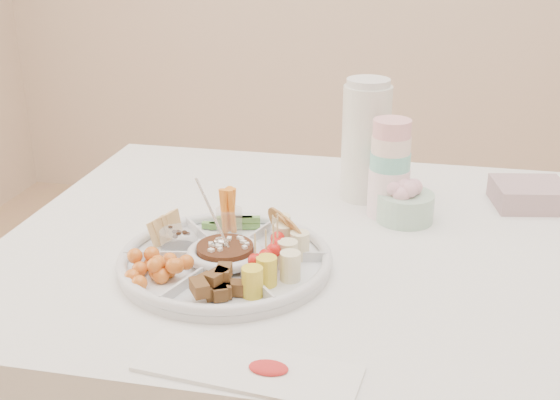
# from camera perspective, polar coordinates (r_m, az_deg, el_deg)

# --- Properties ---
(party_tray) EXTENTS (0.45, 0.45, 0.04)m
(party_tray) POSITION_cam_1_polar(r_m,az_deg,el_deg) (1.27, -4.47, -4.64)
(party_tray) COLOR silver
(party_tray) RESTS_ON dining_table
(bean_dip) EXTENTS (0.12, 0.12, 0.04)m
(bean_dip) POSITION_cam_1_polar(r_m,az_deg,el_deg) (1.27, -4.48, -4.34)
(bean_dip) COLOR #3D220F
(bean_dip) RESTS_ON party_tray
(tortillas) EXTENTS (0.11, 0.11, 0.06)m
(tortillas) POSITION_cam_1_polar(r_m,az_deg,el_deg) (1.32, 0.63, -2.57)
(tortillas) COLOR #936240
(tortillas) RESTS_ON party_tray
(carrot_cucumber) EXTENTS (0.12, 0.12, 0.09)m
(carrot_cucumber) POSITION_cam_1_polar(r_m,az_deg,el_deg) (1.37, -4.08, -0.65)
(carrot_cucumber) COLOR orange
(carrot_cucumber) RESTS_ON party_tray
(pita_raisins) EXTENTS (0.11, 0.11, 0.05)m
(pita_raisins) POSITION_cam_1_polar(r_m,az_deg,el_deg) (1.34, -9.09, -2.50)
(pita_raisins) COLOR #E5A768
(pita_raisins) RESTS_ON party_tray
(cherries) EXTENTS (0.14, 0.14, 0.05)m
(cherries) POSITION_cam_1_polar(r_m,az_deg,el_deg) (1.22, -10.02, -5.37)
(cherries) COLOR orange
(cherries) RESTS_ON party_tray
(granola_chunks) EXTENTS (0.13, 0.13, 0.05)m
(granola_chunks) POSITION_cam_1_polar(r_m,az_deg,el_deg) (1.15, -5.02, -6.95)
(granola_chunks) COLOR brown
(granola_chunks) RESTS_ON party_tray
(banana_tomato) EXTENTS (0.14, 0.14, 0.09)m
(banana_tomato) POSITION_cam_1_polar(r_m,az_deg,el_deg) (1.19, 0.64, -4.52)
(banana_tomato) COLOR #CDCD78
(banana_tomato) RESTS_ON party_tray
(cup_stack) EXTENTS (0.10, 0.10, 0.24)m
(cup_stack) POSITION_cam_1_polar(r_m,az_deg,el_deg) (1.48, 8.94, 3.12)
(cup_stack) COLOR silver
(cup_stack) RESTS_ON dining_table
(thermos) EXTENTS (0.11, 0.11, 0.28)m
(thermos) POSITION_cam_1_polar(r_m,az_deg,el_deg) (1.56, 6.99, 4.97)
(thermos) COLOR white
(thermos) RESTS_ON dining_table
(flower_bowl) EXTENTS (0.15, 0.15, 0.09)m
(flower_bowl) POSITION_cam_1_polar(r_m,az_deg,el_deg) (1.48, 10.15, -0.03)
(flower_bowl) COLOR #B4EBD3
(flower_bowl) RESTS_ON dining_table
(napkin_stack) EXTENTS (0.17, 0.16, 0.05)m
(napkin_stack) POSITION_cam_1_polar(r_m,az_deg,el_deg) (1.63, 19.61, 0.43)
(napkin_stack) COLOR #B18F94
(napkin_stack) RESTS_ON dining_table
(placemat) EXTENTS (0.33, 0.14, 0.01)m
(placemat) POSITION_cam_1_polar(r_m,az_deg,el_deg) (1.01, -2.65, -13.54)
(placemat) COLOR white
(placemat) RESTS_ON dining_table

